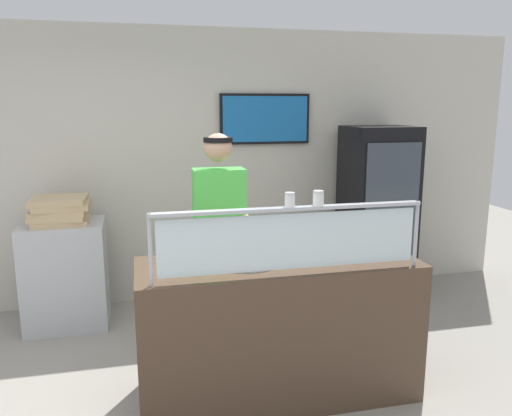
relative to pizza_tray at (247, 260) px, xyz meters
The scene contains 12 objects.
ground_plane 1.18m from the pizza_tray, 72.15° to the left, with size 12.00×12.00×0.00m, color gray.
shop_rear_unit 2.03m from the pizza_tray, 83.82° to the left, with size 6.25×0.13×2.70m.
serving_counter 0.53m from the pizza_tray, ahead, with size 1.85×0.67×0.95m, color #4C3828.
sneeze_guard 0.44m from the pizza_tray, 54.71° to the right, with size 1.68×0.06×0.42m.
pizza_tray is the anchor object (origin of this frame).
pizza_server 0.05m from the pizza_tray, 155.66° to the right, with size 0.07×0.28×0.01m, color #ADAFB7.
parmesan_shaker 0.57m from the pizza_tray, 56.36° to the right, with size 0.06×0.06×0.09m.
pepper_flake_shaker 0.65m from the pizza_tray, 38.29° to the right, with size 0.07×0.07×0.09m.
worker_figure 0.58m from the pizza_tray, 98.31° to the left, with size 0.41×0.50×1.76m.
drink_fridge 2.28m from the pizza_tray, 42.26° to the left, with size 0.66×0.61×1.76m.
prep_shelf 2.06m from the pizza_tray, 131.87° to the left, with size 0.70×0.55×0.95m, color #B7BABF.
pizza_box_stack 2.00m from the pizza_tray, 131.92° to the left, with size 0.50×0.48×0.22m.
Camera 1 is at (0.06, -2.71, 1.95)m, focal length 35.28 mm.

